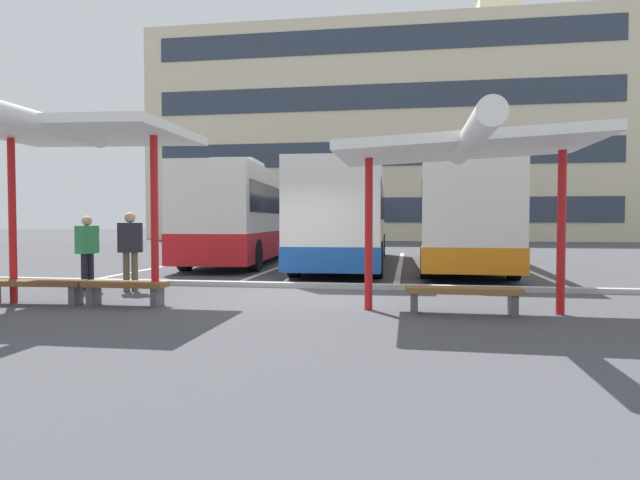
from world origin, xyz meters
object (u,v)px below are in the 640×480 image
at_px(waiting_passenger_0, 130,245).
at_px(waiting_passenger_1, 87,247).
at_px(bench_2, 125,288).
at_px(bench_3, 463,294).
at_px(waiting_shelter_2, 465,149).
at_px(coach_bus_1, 348,218).
at_px(coach_bus_0, 247,217).
at_px(coach_bus_2, 461,218).
at_px(waiting_shelter_1, 72,135).
at_px(bench_1, 34,286).

height_order(waiting_passenger_0, waiting_passenger_1, waiting_passenger_0).
relative_size(bench_2, waiting_passenger_0, 0.89).
bearing_deg(bench_3, waiting_shelter_2, -90.00).
distance_m(coach_bus_1, waiting_passenger_1, 9.50).
bearing_deg(coach_bus_0, bench_2, -85.27).
relative_size(coach_bus_2, bench_3, 5.49).
bearing_deg(bench_3, bench_2, -179.36).
xyz_separation_m(coach_bus_0, waiting_passenger_0, (-0.04, -8.76, -0.66)).
bearing_deg(bench_3, waiting_passenger_1, 166.76).
relative_size(bench_3, waiting_passenger_0, 1.09).
distance_m(coach_bus_2, bench_2, 11.67).
bearing_deg(bench_3, waiting_shelter_1, -177.92).
xyz_separation_m(waiting_shelter_1, waiting_shelter_2, (6.96, 0.19, -0.38)).
bearing_deg(waiting_passenger_1, coach_bus_1, 58.12).
distance_m(coach_bus_1, waiting_shelter_2, 10.51).
height_order(coach_bus_2, waiting_shelter_1, coach_bus_2).
relative_size(coach_bus_0, waiting_passenger_0, 6.28).
relative_size(coach_bus_1, bench_1, 6.25).
relative_size(waiting_shelter_2, waiting_passenger_0, 2.66).
distance_m(coach_bus_1, waiting_shelter_1, 11.02).
height_order(coach_bus_1, waiting_passenger_0, coach_bus_1).
xyz_separation_m(coach_bus_0, bench_2, (0.88, -10.69, -1.35)).
bearing_deg(coach_bus_2, bench_3, -94.99).
bearing_deg(waiting_shelter_1, coach_bus_1, 68.96).
bearing_deg(coach_bus_0, waiting_shelter_1, -90.08).
bearing_deg(bench_3, waiting_passenger_0, 165.10).
xyz_separation_m(waiting_shelter_1, waiting_passenger_1, (-1.08, 2.15, -2.16)).
bearing_deg(coach_bus_0, coach_bus_2, -9.85).
distance_m(coach_bus_2, waiting_passenger_1, 11.55).
distance_m(coach_bus_0, coach_bus_1, 3.96).
relative_size(coach_bus_1, coach_bus_2, 1.17).
distance_m(coach_bus_2, bench_1, 12.88).
relative_size(coach_bus_0, waiting_shelter_2, 2.36).
xyz_separation_m(bench_1, bench_3, (7.86, 0.16, -0.00)).
xyz_separation_m(coach_bus_0, coach_bus_1, (3.91, -0.68, -0.02)).
bearing_deg(waiting_passenger_1, coach_bus_2, 39.82).
relative_size(waiting_shelter_1, waiting_passenger_1, 2.78).
xyz_separation_m(coach_bus_2, bench_2, (-6.87, -9.34, -1.31)).
bearing_deg(waiting_passenger_1, waiting_shelter_1, -63.25).
xyz_separation_m(waiting_shelter_2, waiting_passenger_1, (-8.05, 1.96, -1.78)).
bearing_deg(bench_2, waiting_shelter_2, 0.01).
height_order(bench_3, waiting_passenger_1, waiting_passenger_1).
xyz_separation_m(waiting_shelter_2, waiting_passenger_0, (-6.99, 1.93, -1.72)).
relative_size(bench_1, bench_3, 1.03).
relative_size(coach_bus_0, waiting_shelter_1, 2.36).
bearing_deg(coach_bus_1, coach_bus_2, -9.75).
xyz_separation_m(coach_bus_0, coach_bus_2, (7.76, -1.35, -0.04)).
distance_m(waiting_shelter_1, bench_3, 7.51).
distance_m(coach_bus_0, bench_2, 10.81).
bearing_deg(waiting_passenger_1, bench_3, -13.24).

